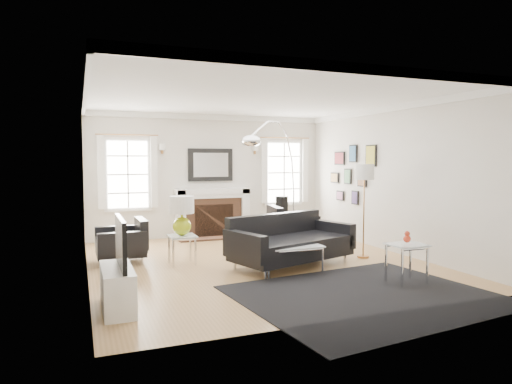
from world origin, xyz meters
name	(u,v)px	position (x,y,z in m)	size (l,w,h in m)	color
floor	(258,262)	(0.00, 0.00, 0.00)	(6.00, 6.00, 0.00)	#A17643
back_wall	(210,176)	(0.00, 3.00, 1.40)	(5.50, 0.04, 2.80)	silver
front_wall	(358,193)	(0.00, -3.00, 1.40)	(5.50, 0.04, 2.80)	silver
left_wall	(85,184)	(-2.75, 0.00, 1.40)	(0.04, 6.00, 2.80)	silver
right_wall	(391,179)	(2.75, 0.00, 1.40)	(0.04, 6.00, 2.80)	silver
ceiling	(258,98)	(0.00, 0.00, 2.80)	(5.50, 6.00, 0.02)	white
crown_molding	(258,102)	(0.00, 0.00, 2.74)	(5.50, 6.00, 0.12)	white
fireplace	(213,213)	(0.00, 2.79, 0.54)	(1.70, 0.69, 1.11)	white
mantel_mirror	(211,165)	(0.00, 2.95, 1.65)	(1.05, 0.07, 0.75)	black
window_left	(128,174)	(-1.85, 2.95, 1.46)	(1.24, 0.15, 1.62)	white
window_right	(284,172)	(1.85, 2.95, 1.46)	(1.24, 0.15, 1.62)	white
gallery_wall	(352,170)	(2.72, 1.30, 1.53)	(0.04, 1.73, 1.29)	black
tv_unit	(118,282)	(-2.44, -1.70, 0.33)	(0.35, 1.00, 1.09)	white
area_rug	(367,296)	(0.60, -2.34, 0.01)	(3.18, 2.65, 0.01)	black
sofa	(289,243)	(0.41, -0.39, 0.38)	(2.32, 1.55, 0.69)	black
armchair_left	(124,242)	(-2.14, 0.86, 0.34)	(0.83, 0.92, 0.61)	black
armchair_right	(290,227)	(1.25, 1.33, 0.37)	(1.03, 1.11, 0.67)	black
coffee_table	(284,245)	(0.19, -0.66, 0.40)	(0.98, 0.98, 0.44)	silver
side_table_left	(182,241)	(-1.24, 0.34, 0.39)	(0.45, 0.45, 0.49)	silver
nesting_table	(407,252)	(1.50, -2.01, 0.45)	(0.52, 0.43, 0.57)	silver
gourd_lamp	(182,213)	(-1.24, 0.34, 0.88)	(0.42, 0.42, 0.66)	#A4BB17
orange_vase	(407,237)	(1.50, -2.01, 0.66)	(0.11, 0.11, 0.17)	red
arc_floor_lamp	(274,175)	(1.03, 1.64, 1.45)	(1.90, 1.76, 2.68)	white
stick_floor_lamp	(364,177)	(1.93, -0.32, 1.46)	(0.34, 0.34, 1.69)	#A7703A
speaker_tower	(282,218)	(1.34, 1.93, 0.48)	(0.19, 0.19, 0.96)	black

